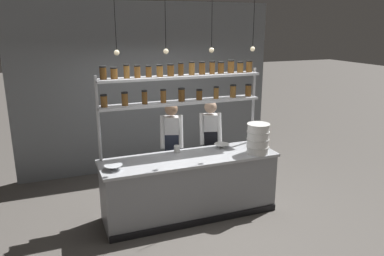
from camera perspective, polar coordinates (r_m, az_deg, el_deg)
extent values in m
plane|color=#5B5651|center=(5.84, -0.35, -12.93)|extent=(40.00, 40.00, 0.00)
cube|color=gray|center=(7.32, -6.57, 6.12)|extent=(5.01, 0.12, 3.20)
cube|color=gray|center=(5.64, -0.36, -9.01)|extent=(2.55, 0.72, 0.88)
cube|color=#B7BABF|center=(5.47, -0.36, -4.62)|extent=(2.61, 0.76, 0.04)
cube|color=black|center=(5.52, 1.05, -14.16)|extent=(2.55, 0.03, 0.10)
cylinder|color=#B7BABF|center=(5.44, -13.78, -3.38)|extent=(0.04, 0.04, 2.12)
cylinder|color=#B7BABF|center=(6.21, 9.12, -0.76)|extent=(0.04, 0.04, 2.12)
cube|color=#B7BABF|center=(5.56, -1.60, 3.93)|extent=(2.45, 0.28, 0.04)
cylinder|color=brown|center=(5.27, -13.27, 3.95)|extent=(0.09, 0.09, 0.16)
cylinder|color=black|center=(5.26, -13.33, 4.88)|extent=(0.09, 0.09, 0.02)
cylinder|color=brown|center=(5.32, -10.20, 4.30)|extent=(0.09, 0.09, 0.17)
cylinder|color=black|center=(5.30, -10.25, 5.32)|extent=(0.09, 0.09, 0.02)
cylinder|color=brown|center=(5.38, -7.23, 4.58)|extent=(0.08, 0.08, 0.18)
cylinder|color=black|center=(5.36, -7.27, 5.62)|extent=(0.08, 0.08, 0.02)
cylinder|color=brown|center=(5.45, -4.39, 4.80)|extent=(0.09, 0.09, 0.18)
cylinder|color=black|center=(5.43, -4.41, 5.81)|extent=(0.09, 0.09, 0.02)
cylinder|color=#513314|center=(5.53, -1.63, 5.01)|extent=(0.10, 0.10, 0.18)
cylinder|color=black|center=(5.52, -1.64, 6.01)|extent=(0.10, 0.10, 0.02)
cylinder|color=#513314|center=(5.64, 1.11, 5.02)|extent=(0.09, 0.09, 0.14)
cylinder|color=black|center=(5.62, 1.11, 5.83)|extent=(0.09, 0.09, 0.02)
cylinder|color=brown|center=(5.75, 3.71, 5.32)|extent=(0.08, 0.08, 0.17)
cylinder|color=black|center=(5.73, 3.72, 6.24)|extent=(0.08, 0.08, 0.02)
cylinder|color=brown|center=(5.87, 6.27, 5.53)|extent=(0.09, 0.09, 0.18)
cylinder|color=black|center=(5.86, 6.30, 6.48)|extent=(0.10, 0.10, 0.02)
cylinder|color=brown|center=(6.00, 8.57, 5.64)|extent=(0.10, 0.10, 0.17)
cylinder|color=black|center=(5.99, 8.61, 6.55)|extent=(0.10, 0.10, 0.02)
cube|color=#B7BABF|center=(5.49, -1.63, 7.82)|extent=(2.45, 0.28, 0.04)
cylinder|color=#513314|center=(5.21, -13.40, 8.08)|extent=(0.09, 0.09, 0.16)
cylinder|color=black|center=(5.20, -13.46, 9.07)|extent=(0.10, 0.10, 0.02)
cylinder|color=brown|center=(5.24, -11.79, 8.09)|extent=(0.10, 0.10, 0.14)
cylinder|color=black|center=(5.23, -11.84, 8.96)|extent=(0.10, 0.10, 0.02)
cylinder|color=brown|center=(5.27, -9.94, 8.40)|extent=(0.08, 0.08, 0.17)
cylinder|color=black|center=(5.25, -9.99, 9.43)|extent=(0.08, 0.08, 0.02)
cylinder|color=brown|center=(5.30, -8.34, 8.42)|extent=(0.09, 0.09, 0.16)
cylinder|color=black|center=(5.29, -8.37, 9.37)|extent=(0.09, 0.09, 0.02)
cylinder|color=brown|center=(5.34, -6.62, 8.48)|extent=(0.08, 0.08, 0.14)
cylinder|color=black|center=(5.33, -6.65, 9.36)|extent=(0.08, 0.08, 0.02)
cylinder|color=brown|center=(5.38, -4.94, 8.60)|extent=(0.09, 0.09, 0.15)
cylinder|color=black|center=(5.37, -4.96, 9.50)|extent=(0.09, 0.09, 0.02)
cylinder|color=brown|center=(5.43, -3.28, 8.71)|extent=(0.10, 0.10, 0.15)
cylinder|color=black|center=(5.42, -3.30, 9.63)|extent=(0.10, 0.10, 0.02)
cylinder|color=#513314|center=(5.48, -1.71, 8.87)|extent=(0.08, 0.08, 0.17)
cylinder|color=black|center=(5.47, -1.72, 9.85)|extent=(0.08, 0.08, 0.02)
cylinder|color=brown|center=(5.53, -0.04, 8.99)|extent=(0.09, 0.09, 0.18)
cylinder|color=black|center=(5.52, -0.04, 10.00)|extent=(0.09, 0.09, 0.02)
cylinder|color=brown|center=(5.60, 1.54, 9.02)|extent=(0.09, 0.09, 0.17)
cylinder|color=black|center=(5.59, 1.55, 9.99)|extent=(0.10, 0.10, 0.02)
cylinder|color=brown|center=(5.66, 3.08, 9.09)|extent=(0.08, 0.08, 0.17)
cylinder|color=black|center=(5.65, 3.10, 10.05)|extent=(0.08, 0.08, 0.02)
cylinder|color=brown|center=(5.72, 4.43, 9.07)|extent=(0.09, 0.09, 0.16)
cylinder|color=black|center=(5.71, 4.45, 9.95)|extent=(0.10, 0.10, 0.02)
cylinder|color=brown|center=(5.80, 5.95, 9.21)|extent=(0.10, 0.10, 0.18)
cylinder|color=black|center=(5.79, 5.98, 10.18)|extent=(0.10, 0.10, 0.02)
cylinder|color=brown|center=(5.87, 7.36, 9.10)|extent=(0.10, 0.10, 0.15)
cylinder|color=black|center=(5.87, 7.39, 9.90)|extent=(0.10, 0.10, 0.02)
cylinder|color=brown|center=(5.95, 8.70, 9.20)|extent=(0.10, 0.10, 0.16)
cylinder|color=black|center=(5.94, 8.74, 10.06)|extent=(0.10, 0.10, 0.02)
cylinder|color=black|center=(6.18, -3.78, -7.31)|extent=(0.11, 0.11, 0.78)
cylinder|color=black|center=(6.18, -2.28, -7.28)|extent=(0.11, 0.11, 0.78)
cube|color=#232838|center=(5.98, -3.10, -2.38)|extent=(0.26, 0.23, 0.34)
cube|color=white|center=(5.90, -3.15, 0.44)|extent=(0.26, 0.24, 0.28)
sphere|color=#A37A5B|center=(5.84, -3.19, 2.91)|extent=(0.20, 0.20, 0.20)
cylinder|color=white|center=(5.87, -4.54, -0.60)|extent=(0.14, 0.25, 0.51)
cylinder|color=white|center=(5.87, -1.71, -0.55)|extent=(0.14, 0.25, 0.51)
cylinder|color=black|center=(6.37, 1.98, -6.58)|extent=(0.11, 0.11, 0.77)
cylinder|color=black|center=(6.39, 3.42, -6.54)|extent=(0.11, 0.11, 0.77)
cube|color=black|center=(6.20, 2.77, -1.84)|extent=(0.26, 0.23, 0.33)
cube|color=white|center=(6.11, 2.80, 0.87)|extent=(0.26, 0.24, 0.27)
sphere|color=tan|center=(6.05, 2.83, 3.22)|extent=(0.20, 0.20, 0.20)
cylinder|color=white|center=(6.06, 1.50, -0.13)|extent=(0.14, 0.25, 0.51)
cylinder|color=white|center=(6.10, 4.21, -0.08)|extent=(0.14, 0.25, 0.51)
cylinder|color=white|center=(5.68, 9.93, -3.31)|extent=(0.32, 0.32, 0.10)
cylinder|color=silver|center=(5.66, 9.95, -2.76)|extent=(0.34, 0.34, 0.01)
cylinder|color=white|center=(5.65, 9.98, -2.21)|extent=(0.32, 0.32, 0.10)
cylinder|color=silver|center=(5.63, 10.01, -1.66)|extent=(0.34, 0.34, 0.01)
cylinder|color=white|center=(5.61, 10.04, -1.11)|extent=(0.32, 0.32, 0.10)
cylinder|color=silver|center=(5.60, 10.06, -0.55)|extent=(0.34, 0.34, 0.01)
cylinder|color=white|center=(5.58, 10.09, 0.01)|extent=(0.32, 0.32, 0.10)
cylinder|color=silver|center=(5.57, 10.12, 0.58)|extent=(0.34, 0.34, 0.01)
cylinder|color=silver|center=(5.10, -11.87, -6.17)|extent=(0.11, 0.11, 0.01)
cone|color=silver|center=(5.09, -11.89, -5.89)|extent=(0.24, 0.24, 0.07)
cylinder|color=silver|center=(5.87, 4.53, -2.97)|extent=(0.11, 0.11, 0.01)
cone|color=silver|center=(5.86, 4.54, -2.73)|extent=(0.24, 0.24, 0.06)
cylinder|color=silver|center=(5.63, -2.32, -3.23)|extent=(0.09, 0.09, 0.11)
cylinder|color=black|center=(4.87, -11.63, 15.34)|extent=(0.01, 0.01, 0.71)
sphere|color=#F9E5B2|center=(4.88, -11.40, 11.19)|extent=(0.07, 0.07, 0.07)
cylinder|color=black|center=(5.02, -4.07, 15.60)|extent=(0.01, 0.01, 0.71)
sphere|color=#F9E5B2|center=(5.04, -4.00, 11.57)|extent=(0.07, 0.07, 0.07)
cylinder|color=black|center=(5.26, 3.05, 15.61)|extent=(0.01, 0.01, 0.71)
sphere|color=#F9E5B2|center=(5.27, 3.00, 11.77)|extent=(0.07, 0.07, 0.07)
cylinder|color=black|center=(5.56, 9.39, 15.43)|extent=(0.01, 0.01, 0.71)
sphere|color=#F9E5B2|center=(5.57, 9.22, 11.79)|extent=(0.07, 0.07, 0.07)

